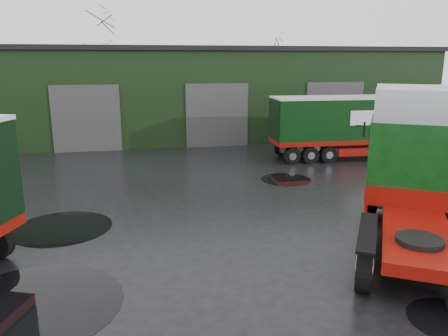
{
  "coord_description": "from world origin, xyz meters",
  "views": [
    {
      "loc": [
        -3.14,
        -13.32,
        5.45
      ],
      "look_at": [
        -0.12,
        1.44,
        1.7
      ],
      "focal_mm": 35.0,
      "sensor_mm": 36.0,
      "label": 1
    }
  ],
  "objects_px": {
    "lorry_right": "(363,127)",
    "warehouse": "(202,91)",
    "tree_back_b": "(265,77)",
    "tree_back_a": "(101,67)",
    "hero_tractor": "(420,176)"
  },
  "relations": [
    {
      "from": "tree_back_b",
      "to": "hero_tractor",
      "type": "bearing_deg",
      "value": -99.46
    },
    {
      "from": "lorry_right",
      "to": "warehouse",
      "type": "bearing_deg",
      "value": -143.59
    },
    {
      "from": "lorry_right",
      "to": "tree_back_b",
      "type": "relative_size",
      "value": 1.78
    },
    {
      "from": "warehouse",
      "to": "hero_tractor",
      "type": "distance_m",
      "value": 23.15
    },
    {
      "from": "warehouse",
      "to": "lorry_right",
      "type": "height_order",
      "value": "warehouse"
    },
    {
      "from": "warehouse",
      "to": "hero_tractor",
      "type": "bearing_deg",
      "value": -83.8
    },
    {
      "from": "hero_tractor",
      "to": "lorry_right",
      "type": "relative_size",
      "value": 0.56
    },
    {
      "from": "tree_back_a",
      "to": "tree_back_b",
      "type": "relative_size",
      "value": 1.27
    },
    {
      "from": "warehouse",
      "to": "tree_back_a",
      "type": "distance_m",
      "value": 12.9
    },
    {
      "from": "lorry_right",
      "to": "tree_back_a",
      "type": "relative_size",
      "value": 1.41
    },
    {
      "from": "warehouse",
      "to": "tree_back_b",
      "type": "xyz_separation_m",
      "value": [
        8.0,
        10.0,
        0.59
      ]
    },
    {
      "from": "hero_tractor",
      "to": "tree_back_b",
      "type": "height_order",
      "value": "tree_back_b"
    },
    {
      "from": "lorry_right",
      "to": "tree_back_b",
      "type": "bearing_deg",
      "value": -179.16
    },
    {
      "from": "lorry_right",
      "to": "tree_back_a",
      "type": "distance_m",
      "value": 26.22
    },
    {
      "from": "tree_back_a",
      "to": "tree_back_b",
      "type": "xyz_separation_m",
      "value": [
        16.0,
        0.0,
        -1.0
      ]
    }
  ]
}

